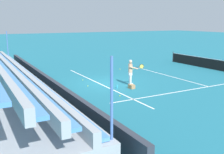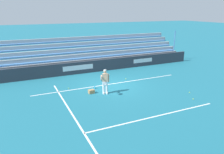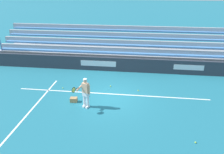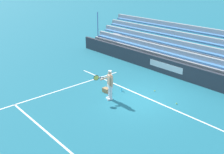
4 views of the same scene
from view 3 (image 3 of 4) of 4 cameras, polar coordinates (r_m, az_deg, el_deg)
The scene contains 12 objects.
ground_plane at distance 13.33m, azimuth -0.57°, elevation -5.45°, with size 160.00×160.00×0.00m, color #1E6B7F.
court_baseline_white at distance 13.76m, azimuth -0.29°, elevation -4.44°, with size 12.00×0.10×0.01m, color white.
court_sideline_white at distance 11.45m, azimuth -25.01°, elevation -13.33°, with size 0.10×12.00×0.01m, color white.
back_wall_sponsor_board at distance 17.08m, azimuth 1.43°, elevation 3.29°, with size 21.69×0.25×1.10m.
bleacher_stand at distance 19.12m, azimuth 2.11°, elevation 6.18°, with size 20.61×3.20×3.40m.
tennis_player at distance 12.08m, azimuth -6.98°, elevation -4.07°, with size 0.83×0.92×1.71m.
ball_box_cardboard at distance 13.05m, azimuth -9.96°, elevation -5.86°, with size 0.40×0.30×0.26m, color #A87F51.
tennis_ball_far_left at distance 14.80m, azimuth -12.72°, elevation -2.83°, with size 0.07×0.07×0.07m, color #CCE533.
tennis_ball_near_player at distance 14.21m, azimuth 6.88°, elevation -3.53°, with size 0.07×0.07×0.07m, color #CCE533.
tennis_ball_stray_back at distance 10.59m, azimuth 20.97°, elevation -15.66°, with size 0.07×0.07×0.07m, color #CCE533.
tennis_ball_toward_net at distance 14.69m, azimuth -0.40°, elevation -2.41°, with size 0.07×0.07×0.07m, color #CCE533.
water_bottle at distance 13.59m, azimuth -6.89°, elevation -4.50°, with size 0.07×0.07×0.22m, color #33B2E5.
Camera 3 is at (-1.59, 11.55, 6.46)m, focal length 35.00 mm.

